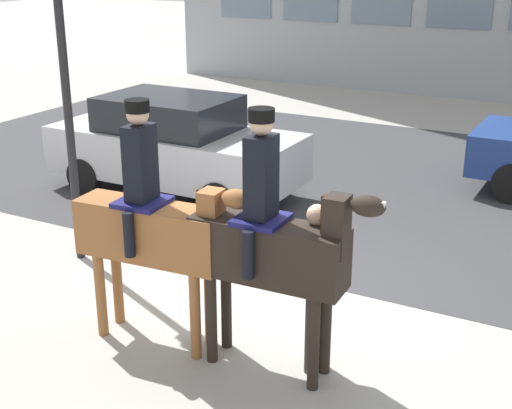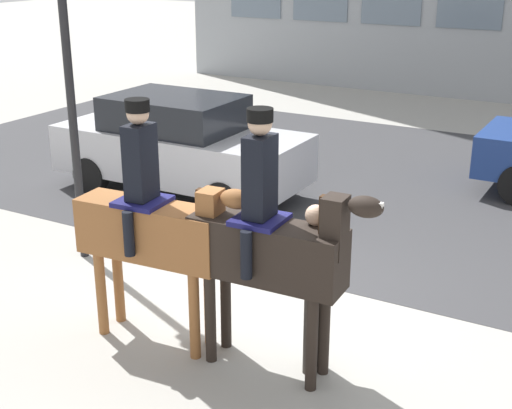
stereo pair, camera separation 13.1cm
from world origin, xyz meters
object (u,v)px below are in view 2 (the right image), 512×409
object	(u,v)px
mounted_horse_lead	(153,225)
traffic_light	(64,31)
pedestrian_bystander	(312,275)
street_car_near_lane	(180,144)
mounted_horse_companion	(270,244)

from	to	relation	value
mounted_horse_lead	traffic_light	size ratio (longest dim) A/B	0.57
traffic_light	pedestrian_bystander	bearing A→B (deg)	-14.21
pedestrian_bystander	street_car_near_lane	world-z (taller)	pedestrian_bystander
mounted_horse_companion	street_car_near_lane	world-z (taller)	mounted_horse_companion
mounted_horse_lead	pedestrian_bystander	world-z (taller)	mounted_horse_lead
mounted_horse_lead	pedestrian_bystander	bearing A→B (deg)	5.11
mounted_horse_lead	traffic_light	world-z (taller)	traffic_light
street_car_near_lane	traffic_light	bearing A→B (deg)	-82.13
mounted_horse_lead	traffic_light	distance (m)	3.02
mounted_horse_lead	mounted_horse_companion	size ratio (longest dim) A/B	0.99
mounted_horse_companion	traffic_light	xyz separation A→B (m)	(-3.48, 1.15, 1.65)
mounted_horse_companion	pedestrian_bystander	bearing A→B (deg)	24.56
traffic_light	mounted_horse_companion	bearing A→B (deg)	-18.30
mounted_horse_companion	traffic_light	size ratio (longest dim) A/B	0.58
street_car_near_lane	mounted_horse_lead	bearing A→B (deg)	-57.78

